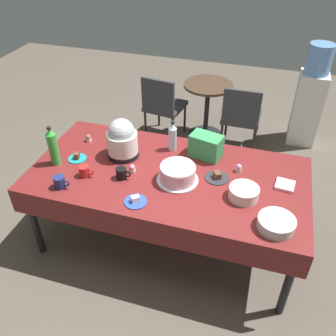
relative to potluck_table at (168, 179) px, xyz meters
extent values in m
plane|color=brown|center=(0.00, 0.00, -0.69)|extent=(9.00, 9.00, 0.00)
cube|color=maroon|center=(0.00, 0.00, 0.04)|extent=(2.20, 1.10, 0.04)
cylinder|color=black|center=(-1.02, -0.47, -0.33)|extent=(0.06, 0.06, 0.71)
cylinder|color=black|center=(1.02, -0.47, -0.33)|extent=(0.06, 0.06, 0.71)
cylinder|color=black|center=(-1.02, 0.47, -0.33)|extent=(0.06, 0.06, 0.71)
cylinder|color=black|center=(1.02, 0.47, -0.33)|extent=(0.06, 0.06, 0.71)
cube|color=maroon|center=(0.00, -0.55, -0.07)|extent=(2.20, 0.01, 0.18)
cube|color=maroon|center=(0.00, 0.55, -0.07)|extent=(2.20, 0.01, 0.18)
cylinder|color=silver|center=(0.10, -0.07, 0.07)|extent=(0.33, 0.33, 0.01)
cylinder|color=beige|center=(0.10, -0.07, 0.13)|extent=(0.28, 0.28, 0.12)
cylinder|color=silver|center=(0.10, -0.07, 0.19)|extent=(0.27, 0.27, 0.01)
cylinder|color=black|center=(-0.44, 0.13, 0.08)|extent=(0.27, 0.27, 0.04)
cylinder|color=white|center=(-0.44, 0.13, 0.19)|extent=(0.26, 0.26, 0.18)
sphere|color=#B2BCC1|center=(-0.44, 0.13, 0.30)|extent=(0.22, 0.22, 0.22)
cylinder|color=#B2C6BC|center=(0.86, -0.36, 0.10)|extent=(0.25, 0.25, 0.08)
cylinder|color=silver|center=(0.61, -0.12, 0.11)|extent=(0.22, 0.22, 0.09)
cylinder|color=teal|center=(-0.79, -0.03, 0.07)|extent=(0.15, 0.15, 0.01)
cube|color=brown|center=(-0.79, -0.03, 0.09)|extent=(0.05, 0.06, 0.05)
cylinder|color=#2D2D33|center=(0.39, 0.05, 0.07)|extent=(0.19, 0.19, 0.01)
cube|color=brown|center=(0.39, 0.05, 0.09)|extent=(0.07, 0.08, 0.05)
cylinder|color=#2D4CB2|center=(-0.13, -0.40, 0.07)|extent=(0.17, 0.17, 0.01)
cube|color=white|center=(-0.13, -0.40, 0.09)|extent=(0.07, 0.07, 0.05)
cylinder|color=beige|center=(0.53, 0.19, 0.08)|extent=(0.05, 0.05, 0.03)
sphere|color=pink|center=(0.53, 0.19, 0.11)|extent=(0.05, 0.05, 0.05)
cylinder|color=beige|center=(-0.82, 0.24, 0.08)|extent=(0.05, 0.05, 0.03)
sphere|color=brown|center=(-0.82, 0.24, 0.11)|extent=(0.05, 0.05, 0.05)
cylinder|color=beige|center=(-0.28, -0.07, 0.08)|extent=(0.05, 0.05, 0.03)
sphere|color=pink|center=(-0.28, -0.07, 0.11)|extent=(0.05, 0.05, 0.05)
cylinder|color=green|center=(-0.92, -0.14, 0.20)|extent=(0.08, 0.08, 0.28)
cone|color=green|center=(-0.92, -0.14, 0.36)|extent=(0.07, 0.07, 0.05)
cylinder|color=black|center=(-0.92, -0.14, 0.40)|extent=(0.03, 0.03, 0.02)
cylinder|color=silver|center=(-0.06, 0.34, 0.17)|extent=(0.07, 0.07, 0.21)
cone|color=silver|center=(-0.06, 0.34, 0.29)|extent=(0.06, 0.06, 0.05)
cylinder|color=black|center=(-0.06, 0.34, 0.33)|extent=(0.03, 0.03, 0.02)
cylinder|color=#B2231E|center=(-0.62, -0.22, 0.11)|extent=(0.08, 0.08, 0.09)
torus|color=#B2231E|center=(-0.57, -0.22, 0.11)|extent=(0.06, 0.01, 0.06)
cylinder|color=black|center=(-0.33, -0.16, 0.11)|extent=(0.08, 0.08, 0.09)
torus|color=black|center=(-0.28, -0.16, 0.11)|extent=(0.06, 0.01, 0.06)
cylinder|color=navy|center=(-0.73, -0.40, 0.11)|extent=(0.09, 0.09, 0.10)
torus|color=navy|center=(-0.68, -0.40, 0.11)|extent=(0.06, 0.01, 0.06)
cube|color=#338C4C|center=(0.24, 0.32, 0.16)|extent=(0.29, 0.22, 0.20)
cube|color=pink|center=(0.90, 0.10, 0.07)|extent=(0.16, 0.16, 0.02)
cube|color=#333338|center=(-0.55, 1.71, -0.26)|extent=(0.50, 0.50, 0.05)
cube|color=#333338|center=(-0.58, 1.51, -0.04)|extent=(0.42, 0.10, 0.40)
cylinder|color=black|center=(-0.33, 1.87, -0.49)|extent=(0.03, 0.03, 0.40)
cylinder|color=black|center=(-0.71, 1.93, -0.49)|extent=(0.03, 0.03, 0.40)
cylinder|color=black|center=(-0.39, 1.49, -0.49)|extent=(0.03, 0.03, 0.40)
cylinder|color=black|center=(-0.77, 1.55, -0.49)|extent=(0.03, 0.03, 0.40)
cube|color=#333338|center=(0.40, 1.71, -0.26)|extent=(0.44, 0.44, 0.05)
cube|color=#333338|center=(0.40, 1.51, -0.04)|extent=(0.42, 0.04, 0.40)
cylinder|color=black|center=(0.59, 1.90, -0.49)|extent=(0.03, 0.03, 0.40)
cylinder|color=black|center=(0.21, 1.90, -0.49)|extent=(0.03, 0.03, 0.40)
cylinder|color=black|center=(0.59, 1.52, -0.49)|extent=(0.03, 0.03, 0.40)
cylinder|color=black|center=(0.21, 1.52, -0.49)|extent=(0.03, 0.03, 0.40)
cylinder|color=#473323|center=(-0.05, 1.86, 0.02)|extent=(0.60, 0.60, 0.03)
cylinder|color=black|center=(-0.05, 1.86, -0.33)|extent=(0.06, 0.06, 0.67)
cylinder|color=black|center=(-0.05, 1.86, -0.68)|extent=(0.44, 0.44, 0.02)
cube|color=silver|center=(1.14, 2.09, -0.24)|extent=(0.32, 0.32, 0.90)
cylinder|color=#6699D8|center=(1.14, 2.09, 0.38)|extent=(0.28, 0.28, 0.34)
camera|label=1|loc=(0.66, -2.17, 1.82)|focal=38.40mm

